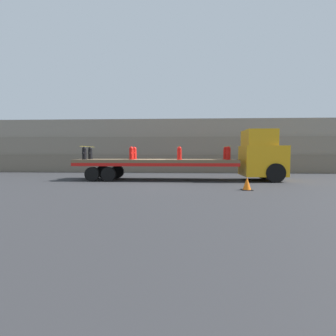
# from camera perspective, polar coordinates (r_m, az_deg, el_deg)

# --- Properties ---
(ground_plane) EXTENTS (120.00, 120.00, 0.00)m
(ground_plane) POSITION_cam_1_polar(r_m,az_deg,el_deg) (17.17, -2.59, -2.58)
(ground_plane) COLOR #2D2D30
(rock_cliff) EXTENTS (60.00, 3.30, 4.73)m
(rock_cliff) POSITION_cam_1_polar(r_m,az_deg,el_deg) (24.52, -0.85, 4.79)
(rock_cliff) COLOR #706656
(rock_cliff) RESTS_ON ground_plane
(truck_cab) EXTENTS (2.54, 2.57, 3.22)m
(truck_cab) POSITION_cam_1_polar(r_m,az_deg,el_deg) (17.75, 20.01, 2.55)
(truck_cab) COLOR orange
(truck_cab) RESTS_ON ground_plane
(flatbed_trailer) EXTENTS (10.32, 2.53, 1.34)m
(flatbed_trailer) POSITION_cam_1_polar(r_m,az_deg,el_deg) (17.15, -4.33, 1.13)
(flatbed_trailer) COLOR brown
(flatbed_trailer) RESTS_ON ground_plane
(fire_hydrant_black_near_0) EXTENTS (0.35, 0.55, 0.83)m
(fire_hydrant_black_near_0) POSITION_cam_1_polar(r_m,az_deg,el_deg) (17.61, -17.74, 3.08)
(fire_hydrant_black_near_0) COLOR black
(fire_hydrant_black_near_0) RESTS_ON flatbed_trailer
(fire_hydrant_black_far_0) EXTENTS (0.35, 0.55, 0.83)m
(fire_hydrant_black_far_0) POSITION_cam_1_polar(r_m,az_deg,el_deg) (18.61, -16.57, 3.12)
(fire_hydrant_black_far_0) COLOR black
(fire_hydrant_black_far_0) RESTS_ON flatbed_trailer
(fire_hydrant_red_near_1) EXTENTS (0.35, 0.55, 0.83)m
(fire_hydrant_red_near_1) POSITION_cam_1_polar(r_m,az_deg,el_deg) (16.77, -7.98, 3.20)
(fire_hydrant_red_near_1) COLOR red
(fire_hydrant_red_near_1) RESTS_ON flatbed_trailer
(fire_hydrant_red_far_1) EXTENTS (0.35, 0.55, 0.83)m
(fire_hydrant_red_far_1) POSITION_cam_1_polar(r_m,az_deg,el_deg) (17.82, -7.31, 3.23)
(fire_hydrant_red_far_1) COLOR red
(fire_hydrant_red_far_1) RESTS_ON flatbed_trailer
(fire_hydrant_red_near_2) EXTENTS (0.35, 0.55, 0.83)m
(fire_hydrant_red_near_2) POSITION_cam_1_polar(r_m,az_deg,el_deg) (16.46, 2.48, 3.23)
(fire_hydrant_red_near_2) COLOR red
(fire_hydrant_red_near_2) RESTS_ON flatbed_trailer
(fire_hydrant_red_far_2) EXTENTS (0.35, 0.55, 0.83)m
(fire_hydrant_red_far_2) POSITION_cam_1_polar(r_m,az_deg,el_deg) (17.52, 2.53, 3.25)
(fire_hydrant_red_far_2) COLOR red
(fire_hydrant_red_far_2) RESTS_ON flatbed_trailer
(fire_hydrant_red_near_3) EXTENTS (0.35, 0.55, 0.83)m
(fire_hydrant_red_near_3) POSITION_cam_1_polar(r_m,az_deg,el_deg) (16.70, 12.99, 3.14)
(fire_hydrant_red_near_3) COLOR red
(fire_hydrant_red_near_3) RESTS_ON flatbed_trailer
(fire_hydrant_red_far_3) EXTENTS (0.35, 0.55, 0.83)m
(fire_hydrant_red_far_3) POSITION_cam_1_polar(r_m,az_deg,el_deg) (17.75, 12.40, 3.17)
(fire_hydrant_red_far_3) COLOR red
(fire_hydrant_red_far_3) RESTS_ON flatbed_trailer
(cargo_strap_rear) EXTENTS (0.05, 2.63, 0.01)m
(cargo_strap_rear) POSITION_cam_1_polar(r_m,az_deg,el_deg) (18.12, -17.17, 4.47)
(cargo_strap_rear) COLOR yellow
(cargo_strap_rear) RESTS_ON fire_hydrant_black_near_0
(cargo_strap_middle) EXTENTS (0.05, 2.63, 0.01)m
(cargo_strap_middle) POSITION_cam_1_polar(r_m,az_deg,el_deg) (16.99, 2.51, 4.70)
(cargo_strap_middle) COLOR yellow
(cargo_strap_middle) RESTS_ON fire_hydrant_red_near_2
(cargo_strap_front) EXTENTS (0.05, 2.63, 0.01)m
(cargo_strap_front) POSITION_cam_1_polar(r_m,az_deg,el_deg) (17.23, 12.71, 4.60)
(cargo_strap_front) COLOR yellow
(cargo_strap_front) RESTS_ON fire_hydrant_red_near_3
(traffic_cone) EXTENTS (0.51, 0.51, 0.63)m
(traffic_cone) POSITION_cam_1_polar(r_m,az_deg,el_deg) (13.12, 16.81, -3.30)
(traffic_cone) COLOR black
(traffic_cone) RESTS_ON ground_plane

